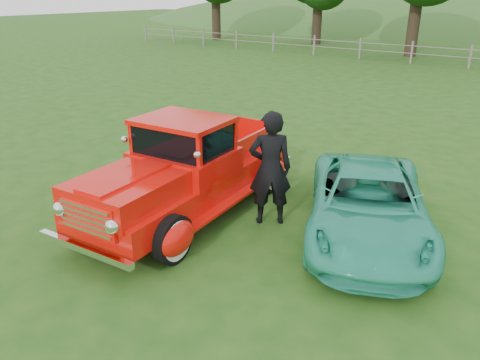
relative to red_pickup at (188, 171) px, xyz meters
The scene contains 5 objects.
ground 1.23m from the red_pickup, 66.81° to the right, with size 140.00×140.00×0.00m, color #1F4E14.
fence_line 21.14m from the red_pickup, 89.00° to the left, with size 48.00×0.12×1.20m.
red_pickup is the anchor object (origin of this frame).
teal_sedan 3.17m from the red_pickup, 19.59° to the left, with size 1.86×4.04×1.12m, color #2CB08B.
man 1.52m from the red_pickup, 20.22° to the left, with size 0.73×0.48×2.00m, color black.
Camera 1 is at (5.00, -4.87, 3.80)m, focal length 35.00 mm.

